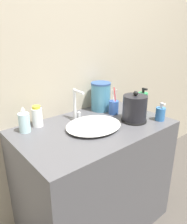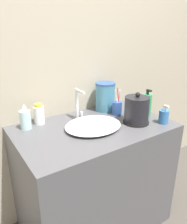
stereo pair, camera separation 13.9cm
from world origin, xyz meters
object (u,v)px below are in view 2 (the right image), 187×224
toothbrush_cup (117,108)px  hand_cream_bottle (147,105)px  faucet (78,103)px  mouthwash_bottle (25,119)px  shampoo_bottle (39,115)px  lotion_bottle (164,116)px  water_pitcher (105,97)px  electric_kettle (137,111)px

toothbrush_cup → hand_cream_bottle: bearing=-38.2°
faucet → mouthwash_bottle: 0.37m
shampoo_bottle → hand_cream_bottle: hand_cream_bottle is taller
lotion_bottle → water_pitcher: size_ratio=0.58×
faucet → toothbrush_cup: faucet is taller
faucet → hand_cream_bottle: size_ratio=1.09×
mouthwash_bottle → lotion_bottle: bearing=-28.0°
lotion_bottle → hand_cream_bottle: 0.17m
electric_kettle → lotion_bottle: 0.19m
water_pitcher → faucet: bearing=-172.7°
hand_cream_bottle → lotion_bottle: bearing=-92.0°
faucet → toothbrush_cup: size_ratio=1.04×
lotion_bottle → shampoo_bottle: shampoo_bottle is taller
lotion_bottle → mouthwash_bottle: mouthwash_bottle is taller
toothbrush_cup → water_pitcher: water_pitcher is taller
toothbrush_cup → mouthwash_bottle: size_ratio=1.27×
faucet → hand_cream_bottle: faucet is taller
toothbrush_cup → lotion_bottle: toothbrush_cup is taller
mouthwash_bottle → hand_cream_bottle: (0.81, -0.26, 0.02)m
shampoo_bottle → mouthwash_bottle: bearing=-164.9°
toothbrush_cup → shampoo_bottle: size_ratio=1.50×
lotion_bottle → toothbrush_cup: bearing=118.5°
faucet → shampoo_bottle: faucet is taller
faucet → mouthwash_bottle: faucet is taller
electric_kettle → water_pitcher: bearing=94.7°
hand_cream_bottle → shampoo_bottle: bearing=157.9°
water_pitcher → mouthwash_bottle: bearing=-180.0°
faucet → lotion_bottle: (0.43, -0.39, -0.07)m
faucet → shampoo_bottle: (-0.27, 0.06, -0.05)m
lotion_bottle → mouthwash_bottle: size_ratio=0.77×
faucet → water_pitcher: 0.26m
lotion_bottle → electric_kettle: bearing=144.6°
mouthwash_bottle → shampoo_bottle: bearing=15.1°
mouthwash_bottle → faucet: bearing=-5.1°
shampoo_bottle → toothbrush_cup: bearing=-16.1°
lotion_bottle → mouthwash_bottle: bearing=152.0°
shampoo_bottle → water_pitcher: bearing=-2.9°
toothbrush_cup → water_pitcher: 0.14m
toothbrush_cup → mouthwash_bottle: 0.65m
shampoo_bottle → mouthwash_bottle: 0.10m
hand_cream_bottle → toothbrush_cup: bearing=141.8°
electric_kettle → hand_cream_bottle: bearing=20.4°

